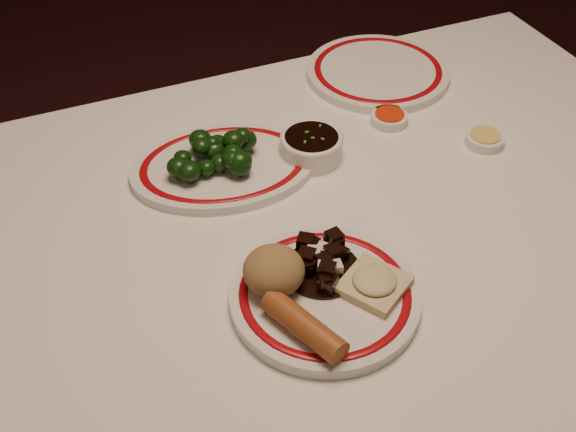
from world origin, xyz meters
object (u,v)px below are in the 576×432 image
(dining_table, at_px, (354,258))
(soy_bowl, at_px, (311,147))
(spring_roll, at_px, (304,326))
(main_plate, at_px, (325,296))
(fried_wonton, at_px, (374,283))
(broccoli_plate, at_px, (223,166))
(broccoli_pile, at_px, (219,154))
(stirfry_heap, at_px, (322,262))
(rice_mound, at_px, (274,270))

(dining_table, xyz_separation_m, soy_bowl, (-0.01, 0.15, 0.11))
(dining_table, relative_size, spring_roll, 10.05)
(main_plate, bearing_deg, dining_table, 48.80)
(soy_bowl, bearing_deg, fried_wonton, -99.54)
(main_plate, bearing_deg, fried_wonton, -16.90)
(dining_table, bearing_deg, spring_roll, -132.59)
(broccoli_plate, height_order, broccoli_pile, broccoli_pile)
(main_plate, bearing_deg, soy_bowl, 68.63)
(stirfry_heap, height_order, broccoli_plate, stirfry_heap)
(fried_wonton, xyz_separation_m, broccoli_pile, (-0.10, 0.32, 0.01))
(soy_bowl, bearing_deg, main_plate, -111.37)
(stirfry_heap, xyz_separation_m, broccoli_plate, (-0.04, 0.27, -0.02))
(fried_wonton, relative_size, soy_bowl, 1.07)
(main_plate, bearing_deg, broccoli_plate, 95.34)
(broccoli_pile, bearing_deg, dining_table, -47.30)
(broccoli_plate, xyz_separation_m, broccoli_pile, (-0.01, -0.01, 0.03))
(fried_wonton, bearing_deg, rice_mound, 155.05)
(dining_table, bearing_deg, main_plate, -131.20)
(fried_wonton, bearing_deg, broccoli_plate, 105.29)
(spring_roll, relative_size, soy_bowl, 1.21)
(stirfry_heap, relative_size, soy_bowl, 1.08)
(stirfry_heap, distance_m, broccoli_plate, 0.27)
(rice_mound, relative_size, soy_bowl, 0.80)
(dining_table, xyz_separation_m, broccoli_pile, (-0.16, 0.17, 0.13))
(main_plate, height_order, soy_bowl, soy_bowl)
(rice_mound, bearing_deg, spring_roll, -88.39)
(fried_wonton, height_order, broccoli_pile, broccoli_pile)
(dining_table, height_order, rice_mound, rice_mound)
(stirfry_heap, distance_m, broccoli_pile, 0.27)
(fried_wonton, distance_m, stirfry_heap, 0.07)
(rice_mound, bearing_deg, broccoli_pile, 86.01)
(rice_mound, xyz_separation_m, stirfry_heap, (0.07, 0.00, -0.02))
(spring_roll, height_order, stirfry_heap, same)
(broccoli_plate, bearing_deg, broccoli_pile, -142.24)
(spring_roll, height_order, soy_bowl, spring_roll)
(broccoli_plate, bearing_deg, main_plate, -84.66)
(dining_table, height_order, stirfry_heap, stirfry_heap)
(main_plate, bearing_deg, stirfry_heap, 70.77)
(main_plate, relative_size, soy_bowl, 2.78)
(main_plate, relative_size, fried_wonton, 2.61)
(soy_bowl, bearing_deg, spring_roll, -116.08)
(rice_mound, relative_size, broccoli_pile, 0.52)
(main_plate, bearing_deg, spring_roll, -135.96)
(dining_table, height_order, spring_roll, spring_roll)
(broccoli_pile, xyz_separation_m, soy_bowl, (0.15, -0.02, -0.02))
(spring_roll, bearing_deg, broccoli_pile, 66.39)
(dining_table, distance_m, main_plate, 0.21)
(dining_table, xyz_separation_m, fried_wonton, (-0.06, -0.15, 0.12))
(dining_table, xyz_separation_m, spring_roll, (-0.17, -0.19, 0.13))
(dining_table, distance_m, broccoli_plate, 0.25)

